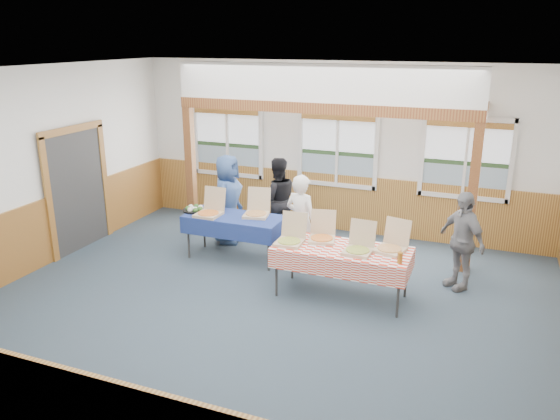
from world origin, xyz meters
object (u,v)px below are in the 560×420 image
at_px(person_grey, 461,240).
at_px(woman_black, 277,200).
at_px(table_left, 234,220).
at_px(table_right, 342,251).
at_px(man_blue, 228,199).
at_px(woman_white, 301,222).

bearing_deg(person_grey, woman_black, -149.92).
relative_size(table_left, woman_black, 1.10).
distance_m(table_right, man_blue, 2.90).
bearing_deg(person_grey, man_blue, -141.79).
height_order(table_left, person_grey, person_grey).
relative_size(table_right, woman_white, 1.32).
distance_m(table_left, man_blue, 0.84).
bearing_deg(woman_white, woman_black, -34.17).
distance_m(woman_white, man_blue, 1.75).
distance_m(woman_black, person_grey, 3.38).
distance_m(table_left, person_grey, 3.62).
height_order(woman_white, person_grey, woman_white).
relative_size(table_right, woman_black, 1.32).
bearing_deg(woman_black, woman_white, 94.60).
bearing_deg(table_right, person_grey, 19.05).
bearing_deg(woman_black, table_right, 99.31).
distance_m(woman_black, man_blue, 0.89).
xyz_separation_m(woman_white, person_grey, (2.44, 0.18, -0.03)).
distance_m(man_blue, person_grey, 4.10).
bearing_deg(woman_white, person_grey, -158.86).
relative_size(table_left, person_grey, 1.14).
height_order(table_left, table_right, same).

